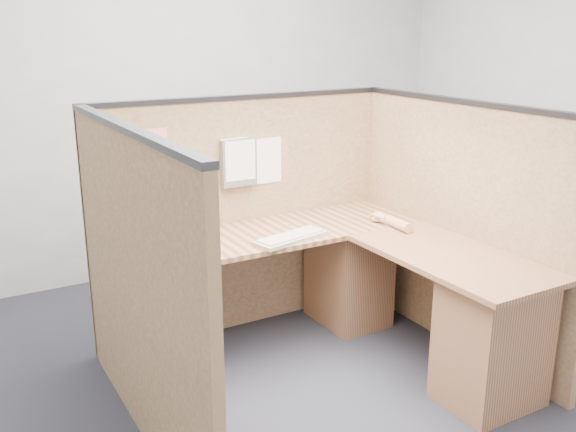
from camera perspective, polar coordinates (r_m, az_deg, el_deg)
floor at (r=3.69m, az=3.64°, el=-15.12°), size 5.00×5.00×0.00m
wall_back at (r=5.19m, az=-10.16°, el=10.34°), size 5.00×0.00×5.00m
cubicle_partitions at (r=3.69m, az=0.19°, el=-1.88°), size 2.06×1.83×1.53m
l_desk at (r=3.81m, az=3.68°, el=-7.39°), size 1.95×1.75×0.73m
laptop at (r=3.74m, az=-12.14°, el=-1.63°), size 0.37×0.37×0.25m
keyboard at (r=3.76m, az=0.26°, el=-1.93°), size 0.49×0.26×0.03m
mouse at (r=4.15m, az=8.08°, el=-0.25°), size 0.10×0.08×0.04m
hand_forearm at (r=4.06m, az=9.24°, el=-0.47°), size 0.10×0.34×0.07m
blue_poster at (r=3.74m, az=-15.93°, el=5.66°), size 0.18×0.03×0.24m
american_flag at (r=3.78m, az=-12.50°, el=6.33°), size 0.21×0.01×0.36m
file_holder at (r=4.01m, az=-4.40°, el=4.76°), size 0.23×0.05×0.30m
paper_left at (r=4.02m, az=-4.75°, el=5.14°), size 0.20×0.02×0.25m
paper_right at (r=4.13m, az=-2.00°, el=4.92°), size 0.23×0.02×0.29m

